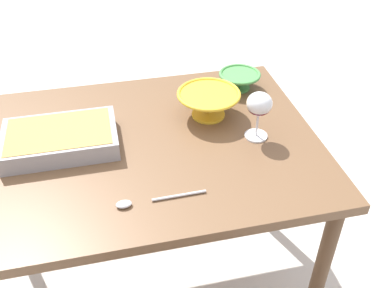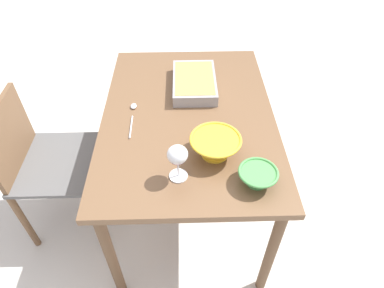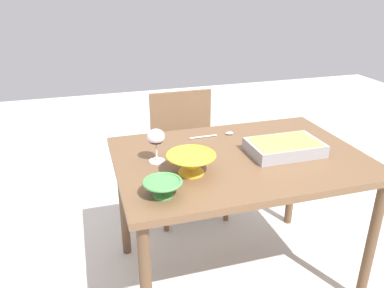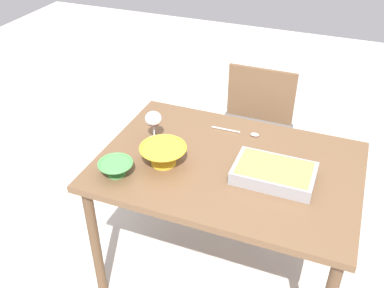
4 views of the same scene
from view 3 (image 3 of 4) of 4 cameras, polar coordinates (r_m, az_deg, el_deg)
name	(u,v)px [view 3 (image 3 of 4)]	position (r m, az deg, el deg)	size (l,w,h in m)	color
ground_plane	(234,274)	(2.31, 6.18, -18.58)	(8.00, 8.00, 0.00)	beige
dining_table	(239,170)	(1.94, 7.01, -3.84)	(1.21, 0.84, 0.74)	brown
chair	(186,146)	(2.66, -0.94, -0.23)	(0.46, 0.42, 0.83)	#595959
wine_glass	(156,139)	(1.79, -5.37, 0.78)	(0.08, 0.08, 0.17)	white
casserole_dish	(285,147)	(1.95, 13.58, -0.38)	(0.36, 0.23, 0.06)	#99999E
mixing_bowl	(191,163)	(1.70, -0.15, -2.76)	(0.22, 0.22, 0.09)	yellow
small_bowl	(163,187)	(1.54, -4.37, -6.39)	(0.16, 0.16, 0.07)	#4C994C
serving_spoon	(220,134)	(2.13, 4.24, 1.44)	(0.25, 0.03, 0.01)	silver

